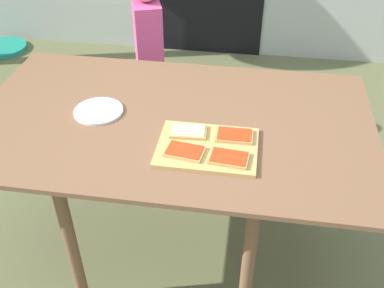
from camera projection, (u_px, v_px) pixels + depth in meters
ground_plane at (176, 248)px, 2.18m from camera, size 16.00×16.00×0.00m
dining_table at (172, 137)px, 1.76m from camera, size 1.54×0.91×0.76m
cutting_board at (207, 147)px, 1.56m from camera, size 0.35×0.26×0.01m
pizza_slice_near_left at (184, 151)px, 1.52m from camera, size 0.14×0.10×0.01m
pizza_slice_far_left at (188, 131)px, 1.61m from camera, size 0.14×0.09×0.01m
pizza_slice_far_right at (234, 135)px, 1.59m from camera, size 0.13×0.09×0.01m
pizza_slice_near_right at (229, 158)px, 1.49m from camera, size 0.14×0.10×0.01m
plate_white_left at (99, 111)px, 1.75m from camera, size 0.19×0.19×0.01m
child_left at (149, 55)px, 2.50m from camera, size 0.21×0.27×1.06m
garden_hose_coil at (4, 48)px, 3.89m from camera, size 0.39×0.39×0.04m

